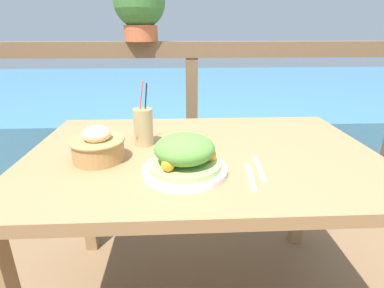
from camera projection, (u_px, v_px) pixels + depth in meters
name	position (u px, v px, depth m)	size (l,w,h in m)	color
patio_table	(202.00, 171.00, 1.16)	(1.30, 0.88, 0.74)	#997047
railing_fence	(192.00, 89.00, 1.85)	(2.80, 0.08, 1.11)	brown
sea_backdrop	(184.00, 99.00, 4.40)	(12.00, 4.00, 0.43)	teal
salad_plate	(185.00, 157.00, 0.94)	(0.27, 0.27, 0.13)	silver
drink_glass	(143.00, 127.00, 1.17)	(0.07, 0.08, 0.25)	tan
bread_basket	(98.00, 146.00, 1.03)	(0.19, 0.19, 0.12)	#AD7F47
potted_plant	(139.00, 5.00, 1.66)	(0.29, 0.29, 0.35)	#B75B38
fork	(250.00, 176.00, 0.93)	(0.04, 0.18, 0.00)	silver
knife	(259.00, 168.00, 0.98)	(0.03, 0.18, 0.00)	silver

